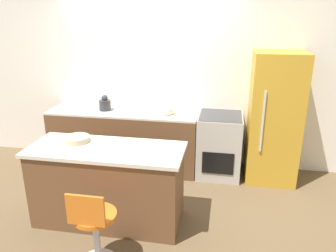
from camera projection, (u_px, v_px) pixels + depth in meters
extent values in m
plane|color=brown|center=(141.00, 177.00, 4.69)|extent=(14.00, 14.00, 0.00)
cube|color=white|center=(150.00, 78.00, 4.91)|extent=(8.00, 0.06, 2.60)
cube|color=brown|center=(125.00, 140.00, 4.92)|extent=(2.18, 0.65, 0.85)
cube|color=beige|center=(124.00, 112.00, 4.78)|extent=(2.18, 0.65, 0.03)
cube|color=#9EA3A8|center=(99.00, 109.00, 4.83)|extent=(0.44, 0.36, 0.01)
cube|color=brown|center=(108.00, 186.00, 3.61)|extent=(1.60, 0.63, 0.84)
cube|color=beige|center=(106.00, 150.00, 3.47)|extent=(1.66, 0.67, 0.04)
cube|color=#B7B2A8|center=(219.00, 145.00, 4.68)|extent=(0.61, 0.65, 0.88)
cube|color=black|center=(218.00, 163.00, 4.42)|extent=(0.42, 0.01, 0.31)
cube|color=#333338|center=(221.00, 115.00, 4.53)|extent=(0.58, 0.61, 0.01)
cube|color=gold|center=(274.00, 118.00, 4.42)|extent=(0.66, 0.64, 1.77)
cube|color=silver|center=(263.00, 122.00, 4.12)|extent=(0.02, 0.02, 0.80)
cylinder|color=#B7B7BC|center=(97.00, 241.00, 3.00)|extent=(0.06, 0.06, 0.51)
cylinder|color=orange|center=(95.00, 216.00, 2.91)|extent=(0.39, 0.39, 0.04)
cube|color=orange|center=(85.00, 211.00, 2.71)|extent=(0.34, 0.02, 0.28)
cylinder|color=#333338|center=(105.00, 105.00, 4.74)|extent=(0.17, 0.17, 0.15)
sphere|color=#333338|center=(105.00, 98.00, 4.71)|extent=(0.09, 0.09, 0.09)
cylinder|color=beige|center=(166.00, 111.00, 4.60)|extent=(0.23, 0.23, 0.08)
cylinder|color=#C1B28E|center=(77.00, 139.00, 3.61)|extent=(0.28, 0.28, 0.06)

